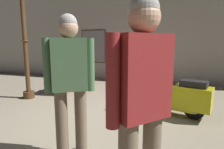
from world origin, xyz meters
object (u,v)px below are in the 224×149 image
lamppost (25,42)px  visitor_1 (142,98)px  scooter_0 (72,73)px  visitor_0 (70,78)px  scooter_1 (163,92)px

lamppost → visitor_1: 4.28m
lamppost → visitor_1: (3.37, -2.61, -0.44)m
lamppost → scooter_0: bearing=68.5°
scooter_0 → visitor_0: 3.90m
scooter_0 → visitor_0: (1.87, -3.38, 0.53)m
lamppost → visitor_0: lamppost is taller
visitor_0 → lamppost: bearing=19.6°
scooter_1 → lamppost: bearing=17.1°
scooter_1 → scooter_0: bearing=-8.4°
scooter_0 → visitor_0: visitor_0 is taller
scooter_0 → lamppost: bearing=151.6°
visitor_1 → visitor_0: bearing=9.6°
scooter_0 → lamppost: lamppost is taller
scooter_1 → visitor_0: size_ratio=0.93×
scooter_0 → scooter_1: bearing=-122.9°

